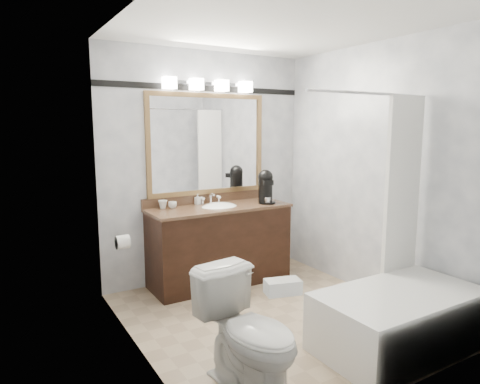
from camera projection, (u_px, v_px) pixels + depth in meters
name	position (u px, v px, depth m)	size (l,w,h in m)	color
room	(275.00, 179.00, 3.64)	(2.42, 2.62, 2.52)	tan
vanity	(219.00, 243.00, 4.63)	(1.53, 0.58, 0.97)	black
mirror	(207.00, 144.00, 4.69)	(1.40, 0.04, 1.10)	olive
vanity_light_bar	(209.00, 85.00, 4.55)	(1.02, 0.14, 0.12)	silver
accent_stripe	(206.00, 88.00, 4.61)	(2.40, 0.01, 0.06)	black
bathtub	(399.00, 311.00, 3.30)	(1.30, 0.75, 1.96)	white
tp_roll	(123.00, 242.00, 3.71)	(0.12, 0.12, 0.11)	white
toilet	(250.00, 333.00, 2.74)	(0.43, 0.75, 0.77)	white
tissue_box	(283.00, 287.00, 2.38)	(0.20, 0.11, 0.08)	white
coffee_maker	(266.00, 186.00, 4.76)	(0.20, 0.24, 0.37)	black
cup_left	(173.00, 205.00, 4.45)	(0.09, 0.09, 0.07)	white
cup_right	(163.00, 204.00, 4.44)	(0.09, 0.09, 0.08)	white
soap_bottle_a	(198.00, 199.00, 4.66)	(0.05, 0.05, 0.12)	white
soap_bar	(213.00, 204.00, 4.66)	(0.07, 0.04, 0.02)	beige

